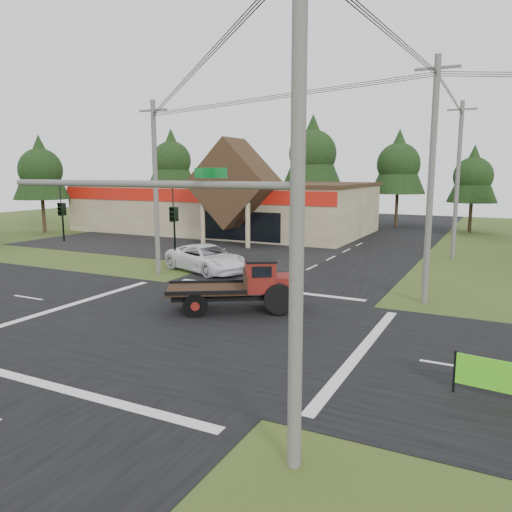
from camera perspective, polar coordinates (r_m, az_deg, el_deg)
The scene contains 18 objects.
ground at distance 21.07m, azimuth -7.00°, elevation -7.81°, with size 120.00×120.00×0.00m, color #394D1B.
road_ns at distance 21.07m, azimuth -7.00°, elevation -7.79°, with size 12.00×120.00×0.02m, color black.
road_ew at distance 21.06m, azimuth -7.00°, elevation -7.78°, with size 120.00×12.00×0.02m, color black.
parking_apron at distance 44.15m, azimuth -8.59°, elevation 1.32°, with size 28.00×14.00×0.02m, color black.
cvs_building at distance 53.64m, azimuth -3.65°, elevation 5.82°, with size 30.40×18.20×9.19m.
traffic_signal_mast at distance 10.82m, azimuth -3.63°, elevation -0.25°, with size 8.12×0.24×7.00m.
utility_pole_nr at distance 9.95m, azimuth 4.75°, elevation 5.91°, with size 2.00×0.30×11.00m.
utility_pole_nw at distance 31.30m, azimuth -11.40°, elevation 7.77°, with size 2.00×0.30×10.50m.
utility_pole_ne at distance 24.93m, azimuth 19.38°, elevation 8.16°, with size 2.00×0.30×11.50m.
utility_pole_n at distance 38.85m, azimuth 22.04°, elevation 8.10°, with size 2.00×0.30×11.20m.
tree_row_a at distance 70.12m, azimuth -9.64°, elevation 10.89°, with size 6.72×6.72×12.12m.
tree_row_b at distance 66.49m, azimuth -1.48°, elevation 9.94°, with size 5.60×5.60×10.10m.
tree_row_c at distance 61.53m, azimuth 6.49°, elevation 11.79°, with size 7.28×7.28×13.13m.
tree_row_d at distance 59.78m, azimuth 15.99°, elevation 10.27°, with size 6.16×6.16×11.11m.
tree_row_e at distance 56.81m, azimuth 23.58°, elevation 8.54°, with size 5.04×5.04×9.09m.
tree_side_w at distance 56.69m, azimuth -23.43°, elevation 9.23°, with size 5.60×5.60×10.10m.
antique_flatbed_truck at distance 22.69m, azimuth -2.54°, elevation -3.25°, with size 2.26×5.92×2.47m, color #5A150C, non-canonical shape.
white_pickup at distance 31.90m, azimuth -5.66°, elevation -0.26°, with size 2.81×6.10×1.70m, color white.
Camera 1 is at (11.18, -16.72, 6.27)m, focal length 35.00 mm.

